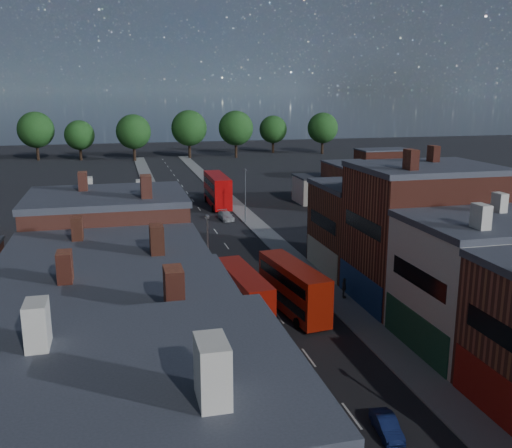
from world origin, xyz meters
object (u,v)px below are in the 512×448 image
car_3 (226,216)px  car_1 (387,426)px  ped_3 (344,288)px  car_2 (247,284)px  bus_2 (217,190)px  bus_0 (244,294)px  bus_1 (293,287)px

car_3 → car_1: bearing=-96.0°
car_1 → ped_3: 21.91m
car_2 → ped_3: 9.53m
bus_2 → ped_3: 46.75m
bus_0 → ped_3: 10.75m
bus_0 → car_3: size_ratio=2.27×
car_2 → ped_3: size_ratio=2.52×
car_3 → car_2: bearing=-101.6°
bus_1 → bus_2: bearing=80.1°
bus_2 → car_2: bearing=-95.5°
bus_0 → car_1: bus_0 is taller
bus_2 → car_3: bus_2 is taller
car_2 → car_1: bearing=-82.3°
bus_0 → bus_2: (6.49, 49.16, 0.60)m
bus_1 → car_2: bearing=104.7°
bus_0 → bus_1: bus_1 is taller
bus_1 → bus_2: 48.74m
car_3 → ped_3: size_ratio=2.33×
ped_3 → car_3: bearing=24.2°
bus_0 → car_2: 7.44m
ped_3 → bus_0: bearing=121.2°
bus_1 → ped_3: bus_1 is taller
car_1 → bus_1: bearing=95.6°
bus_2 → ped_3: (3.87, -46.55, -1.84)m
car_1 → ped_3: bearing=80.5°
car_1 → ped_3: size_ratio=1.68×
bus_1 → car_2: bus_1 is taller
bus_1 → ped_3: size_ratio=5.51×
bus_0 → ped_3: bearing=9.3°
bus_2 → car_1: (-2.18, -67.61, -2.39)m
bus_1 → car_1: size_ratio=3.28×
bus_2 → car_3: (-0.60, -10.57, -2.27)m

